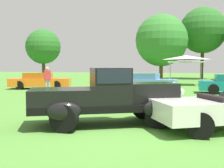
{
  "coord_description": "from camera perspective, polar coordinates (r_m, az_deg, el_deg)",
  "views": [
    {
      "loc": [
        1.87,
        -7.09,
        1.76
      ],
      "look_at": [
        -0.69,
        2.86,
        1.06
      ],
      "focal_mm": 42.73,
      "sensor_mm": 36.0,
      "label": 1
    }
  ],
  "objects": [
    {
      "name": "show_car_orange",
      "position": [
        21.1,
        -15.16,
        0.64
      ],
      "size": [
        4.8,
        2.9,
        1.22
      ],
      "color": "orange",
      "rests_on": "ground_plane"
    },
    {
      "name": "feature_pickup_truck",
      "position": [
        7.94,
        -1.04,
        -2.55
      ],
      "size": [
        4.59,
        3.19,
        1.7
      ],
      "color": "black",
      "rests_on": "ground_plane"
    },
    {
      "name": "treeline_far_left",
      "position": [
        38.44,
        -14.5,
        7.72
      ],
      "size": [
        4.79,
        4.79,
        6.8
      ],
      "color": "#47331E",
      "rests_on": "ground_plane"
    },
    {
      "name": "show_car_skyblue",
      "position": [
        19.5,
        7.54,
        0.48
      ],
      "size": [
        4.27,
        2.24,
        1.22
      ],
      "color": "#669EDB",
      "rests_on": "ground_plane"
    },
    {
      "name": "spectator_between_cars",
      "position": [
        17.54,
        -13.65,
        1.04
      ],
      "size": [
        0.47,
        0.43,
        1.69
      ],
      "color": "#9E998E",
      "rests_on": "ground_plane"
    },
    {
      "name": "treeline_center",
      "position": [
        37.64,
        18.87,
        10.79
      ],
      "size": [
        6.03,
        6.03,
        9.43
      ],
      "color": "#47331E",
      "rests_on": "ground_plane"
    },
    {
      "name": "treeline_mid_left",
      "position": [
        33.37,
        10.53,
        9.14
      ],
      "size": [
        6.32,
        6.32,
        8.0
      ],
      "color": "brown",
      "rests_on": "ground_plane"
    },
    {
      "name": "canopy_tent_left_field",
      "position": [
        25.27,
        15.58,
        5.29
      ],
      "size": [
        3.14,
        3.14,
        2.71
      ],
      "color": "#B7B7BC",
      "rests_on": "ground_plane"
    },
    {
      "name": "ground_plane",
      "position": [
        7.54,
        -0.35,
        -9.6
      ],
      "size": [
        120.0,
        120.0,
        0.0
      ],
      "primitive_type": "plane",
      "color": "#4C8433"
    }
  ]
}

